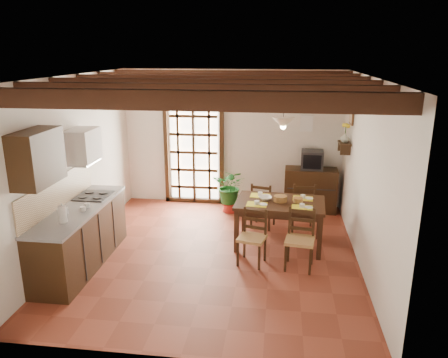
% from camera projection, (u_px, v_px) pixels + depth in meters
% --- Properties ---
extents(ground_plane, '(5.00, 5.00, 0.00)m').
position_uv_depth(ground_plane, '(215.00, 254.00, 7.04)').
color(ground_plane, brown).
extents(room_shell, '(4.52, 5.02, 2.81)m').
position_uv_depth(room_shell, '(214.00, 144.00, 6.53)').
color(room_shell, silver).
rests_on(room_shell, ground_plane).
extents(ceiling_beams, '(4.50, 4.34, 0.20)m').
position_uv_depth(ceiling_beams, '(214.00, 84.00, 6.28)').
color(ceiling_beams, black).
rests_on(ceiling_beams, room_shell).
extents(french_door, '(1.26, 0.11, 2.32)m').
position_uv_depth(french_door, '(194.00, 149.00, 9.13)').
color(french_door, white).
rests_on(french_door, ground_plane).
extents(kitchen_counter, '(0.64, 2.25, 1.38)m').
position_uv_depth(kitchen_counter, '(81.00, 236.00, 6.58)').
color(kitchen_counter, black).
rests_on(kitchen_counter, ground_plane).
extents(upper_cabinet, '(0.35, 0.80, 0.70)m').
position_uv_depth(upper_cabinet, '(37.00, 158.00, 5.54)').
color(upper_cabinet, black).
rests_on(upper_cabinet, room_shell).
extents(range_hood, '(0.38, 0.60, 0.54)m').
position_uv_depth(range_hood, '(83.00, 146.00, 6.75)').
color(range_hood, white).
rests_on(range_hood, room_shell).
extents(counter_items, '(0.50, 1.43, 0.25)m').
position_uv_depth(counter_items, '(80.00, 203.00, 6.53)').
color(counter_items, black).
rests_on(counter_items, kitchen_counter).
extents(dining_table, '(1.50, 1.02, 0.78)m').
position_uv_depth(dining_table, '(280.00, 207.00, 7.18)').
color(dining_table, '#331D10').
rests_on(dining_table, ground_plane).
extents(chair_near_left, '(0.47, 0.46, 0.85)m').
position_uv_depth(chair_near_left, '(252.00, 247.00, 6.67)').
color(chair_near_left, tan).
rests_on(chair_near_left, ground_plane).
extents(chair_near_right, '(0.47, 0.45, 0.91)m').
position_uv_depth(chair_near_right, '(299.00, 250.00, 6.53)').
color(chair_near_right, tan).
rests_on(chair_near_right, ground_plane).
extents(chair_far_left, '(0.48, 0.47, 0.86)m').
position_uv_depth(chair_far_left, '(263.00, 213.00, 8.05)').
color(chair_far_left, tan).
rests_on(chair_far_left, ground_plane).
extents(chair_far_right, '(0.44, 0.42, 0.92)m').
position_uv_depth(chair_far_right, '(302.00, 215.00, 7.91)').
color(chair_far_right, tan).
rests_on(chair_far_right, ground_plane).
extents(table_setting, '(1.04, 0.70, 0.10)m').
position_uv_depth(table_setting, '(280.00, 198.00, 7.13)').
color(table_setting, yellow).
rests_on(table_setting, dining_table).
extents(table_bowl, '(0.25, 0.25, 0.05)m').
position_uv_depth(table_bowl, '(265.00, 198.00, 7.24)').
color(table_bowl, white).
rests_on(table_bowl, dining_table).
extents(sideboard, '(1.05, 0.49, 0.88)m').
position_uv_depth(sideboard, '(310.00, 190.00, 8.84)').
color(sideboard, black).
rests_on(sideboard, ground_plane).
extents(crt_tv, '(0.45, 0.42, 0.37)m').
position_uv_depth(crt_tv, '(312.00, 160.00, 8.65)').
color(crt_tv, black).
rests_on(crt_tv, sideboard).
extents(fuse_box, '(0.25, 0.03, 0.32)m').
position_uv_depth(fuse_box, '(307.00, 123.00, 8.72)').
color(fuse_box, white).
rests_on(fuse_box, room_shell).
extents(plant_pot, '(0.33, 0.33, 0.20)m').
position_uv_depth(plant_pot, '(230.00, 206.00, 8.87)').
color(plant_pot, maroon).
rests_on(plant_pot, ground_plane).
extents(potted_plant, '(1.88, 1.68, 1.87)m').
position_uv_depth(potted_plant, '(231.00, 185.00, 8.74)').
color(potted_plant, '#144C19').
rests_on(potted_plant, ground_plane).
extents(wall_shelf, '(0.20, 0.42, 0.20)m').
position_uv_depth(wall_shelf, '(344.00, 145.00, 7.87)').
color(wall_shelf, black).
rests_on(wall_shelf, room_shell).
extents(shelf_vase, '(0.15, 0.15, 0.15)m').
position_uv_depth(shelf_vase, '(345.00, 138.00, 7.83)').
color(shelf_vase, '#B2BFB2').
rests_on(shelf_vase, wall_shelf).
extents(shelf_flowers, '(0.14, 0.14, 0.36)m').
position_uv_depth(shelf_flowers, '(346.00, 126.00, 7.78)').
color(shelf_flowers, yellow).
rests_on(shelf_flowers, shelf_vase).
extents(framed_picture, '(0.03, 0.32, 0.32)m').
position_uv_depth(framed_picture, '(352.00, 115.00, 7.71)').
color(framed_picture, brown).
rests_on(framed_picture, room_shell).
extents(pendant_lamp, '(0.36, 0.36, 0.84)m').
position_uv_depth(pendant_lamp, '(283.00, 122.00, 6.87)').
color(pendant_lamp, black).
rests_on(pendant_lamp, room_shell).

